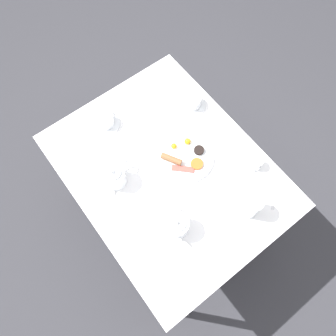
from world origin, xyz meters
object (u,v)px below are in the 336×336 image
(teapot_near, at_px, (176,225))
(water_glass_tall, at_px, (251,206))
(creamer_jug, at_px, (256,163))
(fork_spare, at_px, (77,148))
(knife_by_plate, at_px, (155,90))
(teapot_far, at_px, (114,176))
(fork_by_plate, at_px, (275,193))
(teacup_with_saucer_right, at_px, (105,121))
(breakfast_plate, at_px, (185,156))
(spoon_for_tea, at_px, (141,127))
(teacup_with_saucer_left, at_px, (192,102))

(teapot_near, distance_m, water_glass_tall, 0.34)
(creamer_jug, bearing_deg, fork_spare, -43.58)
(knife_by_plate, xyz_separation_m, fork_spare, (0.51, 0.04, 0.00))
(teapot_far, relative_size, fork_by_plate, 1.41)
(teacup_with_saucer_right, distance_m, knife_by_plate, 0.32)
(fork_by_plate, distance_m, fork_spare, 0.97)
(water_glass_tall, distance_m, fork_spare, 0.87)
(breakfast_plate, height_order, creamer_jug, creamer_jug)
(fork_spare, bearing_deg, teacup_with_saucer_right, -171.04)
(fork_spare, bearing_deg, spoon_for_tea, 163.46)
(breakfast_plate, xyz_separation_m, spoon_for_tea, (0.07, -0.26, -0.01))
(teapot_far, height_order, creamer_jug, teapot_far)
(teacup_with_saucer_left, distance_m, knife_by_plate, 0.22)
(creamer_jug, height_order, spoon_for_tea, creamer_jug)
(breakfast_plate, xyz_separation_m, teapot_far, (0.34, -0.10, 0.04))
(water_glass_tall, bearing_deg, teapot_near, -23.21)
(teacup_with_saucer_left, height_order, fork_spare, teacup_with_saucer_left)
(creamer_jug, height_order, fork_spare, creamer_jug)
(teapot_near, relative_size, teapot_far, 0.96)
(teapot_near, height_order, creamer_jug, teapot_near)
(teacup_with_saucer_right, xyz_separation_m, water_glass_tall, (-0.27, 0.77, 0.04))
(creamer_jug, relative_size, spoon_for_tea, 0.67)
(teacup_with_saucer_right, height_order, fork_by_plate, teacup_with_saucer_right)
(teapot_near, xyz_separation_m, fork_by_plate, (-0.46, 0.15, -0.05))
(teacup_with_saucer_left, relative_size, spoon_for_tea, 1.18)
(teapot_near, xyz_separation_m, creamer_jug, (-0.48, -0.01, -0.02))
(knife_by_plate, bearing_deg, fork_spare, 4.90)
(water_glass_tall, relative_size, knife_by_plate, 0.68)
(breakfast_plate, height_order, fork_spare, breakfast_plate)
(teapot_far, bearing_deg, breakfast_plate, 147.65)
(teacup_with_saucer_left, relative_size, water_glass_tall, 1.10)
(teacup_with_saucer_left, xyz_separation_m, teacup_with_saucer_right, (0.42, -0.18, 0.00))
(teacup_with_saucer_left, distance_m, fork_by_plate, 0.61)
(breakfast_plate, height_order, water_glass_tall, water_glass_tall)
(teapot_far, relative_size, teacup_with_saucer_right, 1.31)
(teacup_with_saucer_right, distance_m, water_glass_tall, 0.82)
(water_glass_tall, relative_size, fork_by_plate, 0.98)
(breakfast_plate, relative_size, teapot_far, 1.43)
(breakfast_plate, xyz_separation_m, water_glass_tall, (-0.06, 0.38, 0.06))
(fork_by_plate, relative_size, knife_by_plate, 0.69)
(teapot_near, height_order, spoon_for_tea, teapot_near)
(breakfast_plate, relative_size, knife_by_plate, 1.40)
(teapot_far, relative_size, creamer_jug, 2.29)
(creamer_jug, distance_m, fork_by_plate, 0.16)
(fork_by_plate, bearing_deg, creamer_jug, -96.67)
(teapot_far, bearing_deg, creamer_jug, 133.30)
(knife_by_plate, bearing_deg, spoon_for_tea, 36.23)
(fork_by_plate, height_order, fork_spare, same)
(creamer_jug, bearing_deg, teacup_with_saucer_left, -87.29)
(breakfast_plate, bearing_deg, teacup_with_saucer_left, -135.68)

